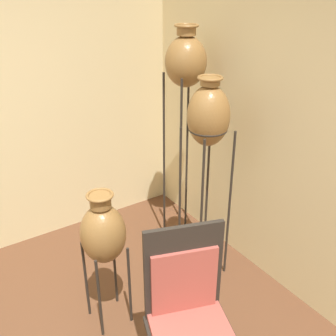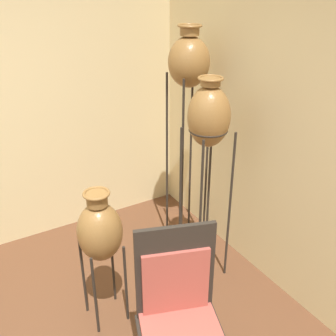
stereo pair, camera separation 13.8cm
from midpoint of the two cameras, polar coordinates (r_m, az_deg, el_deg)
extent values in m
cylinder|color=#28231E|center=(3.37, 0.64, -0.67)|extent=(0.02, 0.02, 1.62)
cylinder|color=#28231E|center=(3.50, 4.11, 0.38)|extent=(0.02, 0.02, 1.62)
cylinder|color=#28231E|center=(3.56, -1.68, 0.88)|extent=(0.02, 0.02, 1.62)
cylinder|color=#28231E|center=(3.69, 1.69, 1.83)|extent=(0.02, 0.02, 1.62)
torus|color=#28231E|center=(3.26, 1.32, 13.57)|extent=(0.26, 0.26, 0.02)
ellipsoid|color=olive|center=(3.24, 1.34, 15.15)|extent=(0.34, 0.34, 0.41)
cylinder|color=olive|center=(3.20, 1.39, 19.34)|extent=(0.15, 0.15, 0.07)
torus|color=olive|center=(3.20, 1.40, 19.98)|extent=(0.19, 0.19, 0.02)
cylinder|color=#28231E|center=(3.04, 3.55, -7.32)|extent=(0.02, 0.02, 1.31)
cylinder|color=#28231E|center=(3.20, 7.66, -5.70)|extent=(0.02, 0.02, 1.31)
cylinder|color=#28231E|center=(3.24, 0.50, -5.00)|extent=(0.02, 0.02, 1.31)
cylinder|color=#28231E|center=(3.39, 4.52, -3.59)|extent=(0.02, 0.02, 1.31)
torus|color=#28231E|center=(2.92, 4.46, 5.62)|extent=(0.29, 0.29, 0.02)
ellipsoid|color=olive|center=(2.89, 4.53, 7.52)|extent=(0.32, 0.32, 0.46)
cylinder|color=olive|center=(2.82, 4.72, 12.41)|extent=(0.14, 0.14, 0.05)
torus|color=olive|center=(2.81, 4.74, 12.92)|extent=(0.18, 0.18, 0.02)
cylinder|color=#28231E|center=(2.89, -11.33, -18.22)|extent=(0.02, 0.02, 0.67)
cylinder|color=#28231E|center=(2.95, -6.98, -16.65)|extent=(0.02, 0.02, 0.67)
cylinder|color=#28231E|center=(3.05, -13.14, -15.52)|extent=(0.02, 0.02, 0.67)
cylinder|color=#28231E|center=(3.11, -9.03, -14.12)|extent=(0.02, 0.02, 0.67)
torus|color=#28231E|center=(2.79, -10.67, -10.99)|extent=(0.24, 0.24, 0.02)
ellipsoid|color=olive|center=(2.73, -10.84, -9.37)|extent=(0.31, 0.31, 0.43)
cylinder|color=olive|center=(2.59, -11.31, -4.73)|extent=(0.14, 0.14, 0.09)
torus|color=olive|center=(2.57, -11.39, -3.91)|extent=(0.18, 0.18, 0.02)
cylinder|color=#28231E|center=(2.77, 5.03, -23.17)|extent=(0.02, 0.02, 0.47)
cube|color=#A84C42|center=(2.40, 1.86, -23.14)|extent=(0.56, 0.54, 0.04)
cube|color=#28231E|center=(2.33, 0.49, -14.72)|extent=(0.45, 0.18, 0.62)
cube|color=#A84C42|center=(2.35, 0.66, -16.27)|extent=(0.38, 0.15, 0.43)
camera|label=1|loc=(0.07, -91.31, -0.65)|focal=42.00mm
camera|label=2|loc=(0.07, 88.69, 0.65)|focal=42.00mm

